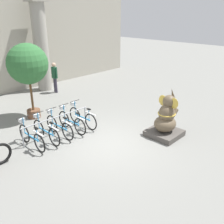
% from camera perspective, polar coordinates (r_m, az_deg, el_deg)
% --- Properties ---
extents(ground_plane, '(60.00, 60.00, 0.00)m').
position_cam_1_polar(ground_plane, '(9.32, -0.70, -7.09)').
color(ground_plane, slate).
extents(column_right, '(1.03, 1.03, 5.16)m').
position_cam_1_polar(column_right, '(15.58, -15.94, 14.28)').
color(column_right, gray).
rests_on(column_right, ground_plane).
extents(bike_rack, '(2.98, 0.05, 0.77)m').
position_cam_1_polar(bike_rack, '(9.91, -12.54, -1.99)').
color(bike_rack, gray).
rests_on(bike_rack, ground_plane).
extents(bicycle_0, '(0.48, 1.74, 1.03)m').
position_cam_1_polar(bicycle_0, '(9.35, -18.02, -5.28)').
color(bicycle_0, black).
rests_on(bicycle_0, ground_plane).
extents(bicycle_1, '(0.48, 1.74, 1.03)m').
position_cam_1_polar(bicycle_1, '(9.60, -14.93, -4.18)').
color(bicycle_1, black).
rests_on(bicycle_1, ground_plane).
extents(bicycle_2, '(0.48, 1.74, 1.03)m').
position_cam_1_polar(bicycle_2, '(9.88, -12.05, -3.10)').
color(bicycle_2, black).
rests_on(bicycle_2, ground_plane).
extents(bicycle_3, '(0.48, 1.74, 1.03)m').
position_cam_1_polar(bicycle_3, '(10.19, -9.32, -2.09)').
color(bicycle_3, black).
rests_on(bicycle_3, ground_plane).
extents(bicycle_4, '(0.48, 1.74, 1.03)m').
position_cam_1_polar(bicycle_4, '(10.54, -6.86, -1.09)').
color(bicycle_4, black).
rests_on(bicycle_4, ground_plane).
extents(elephant_statue, '(1.19, 1.19, 1.90)m').
position_cam_1_polar(elephant_statue, '(9.81, 12.21, -1.90)').
color(elephant_statue, '#4C4742').
rests_on(elephant_statue, ground_plane).
extents(person_pedestrian, '(0.24, 0.47, 1.78)m').
position_cam_1_polar(person_pedestrian, '(15.07, -13.00, 8.32)').
color(person_pedestrian, '#383342').
rests_on(person_pedestrian, ground_plane).
extents(potted_tree, '(1.74, 1.74, 3.33)m').
position_cam_1_polar(potted_tree, '(11.34, -18.71, 10.10)').
color(potted_tree, brown).
rests_on(potted_tree, ground_plane).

